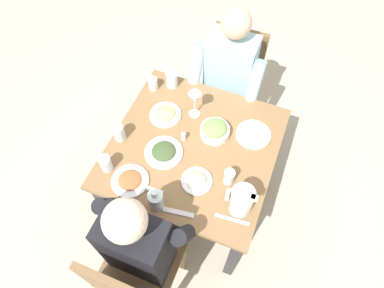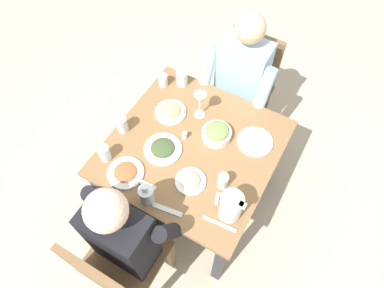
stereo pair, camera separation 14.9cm
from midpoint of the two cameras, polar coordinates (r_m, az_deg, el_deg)
name	(u,v)px [view 2 (the right image)]	position (r m, az deg, el deg)	size (l,w,h in m)	color
ground_plane	(193,194)	(2.64, 1.76, -8.49)	(8.00, 8.00, 0.00)	#B7AD99
dining_table	(193,155)	(2.11, 2.17, -2.01)	(0.96, 0.96, 0.70)	olive
chair_near	(245,84)	(2.62, 10.51, 9.77)	(0.40, 0.40, 0.90)	brown
chair_far	(116,267)	(1.98, -10.29, -19.75)	(0.40, 0.40, 0.90)	brown
diner_near	(235,89)	(2.37, 9.04, 9.00)	(0.48, 0.53, 1.19)	#9EC6E0
diner_far	(134,226)	(1.87, -7.30, -13.60)	(0.48, 0.53, 1.19)	black
water_pitcher	(231,206)	(1.77, 8.90, -10.39)	(0.16, 0.12, 0.19)	silver
salad_bowl	(217,133)	(2.03, 6.22, 1.74)	(0.18, 0.18, 0.09)	white
plate_beans	(191,181)	(1.90, 2.03, -6.26)	(0.17, 0.17, 0.04)	white
plate_rice_curry	(125,172)	(1.94, -8.89, -4.84)	(0.21, 0.21, 0.04)	white
plate_fries	(170,111)	(2.15, -1.63, 5.41)	(0.20, 0.20, 0.05)	white
plate_dolmas	(163,148)	(2.00, -2.78, -0.86)	(0.23, 0.23, 0.04)	white
plate_yoghurt	(255,141)	(2.07, 12.55, 0.35)	(0.21, 0.21, 0.04)	white
water_glass_far_left	(104,153)	(1.98, -12.36, -1.60)	(0.07, 0.07, 0.11)	silver
water_glass_near_left	(182,78)	(2.28, 0.22, 10.86)	(0.08, 0.08, 0.11)	silver
water_glass_center	(163,80)	(2.28, -2.99, 10.50)	(0.06, 0.06, 0.09)	silver
water_glass_by_pitcher	(223,181)	(1.87, 7.45, -6.30)	(0.06, 0.06, 0.10)	silver
water_glass_far_right	(122,124)	(2.07, -9.61, 3.14)	(0.07, 0.07, 0.11)	silver
wine_glass	(200,100)	(2.05, 3.44, 7.19)	(0.08, 0.08, 0.20)	silver
oil_carafe	(147,195)	(1.82, -5.22, -8.68)	(0.08, 0.08, 0.16)	silver
salt_shaker	(185,135)	(2.03, 0.86, 1.32)	(0.03, 0.03, 0.05)	white
fork_near	(142,183)	(1.91, -6.08, -6.57)	(0.17, 0.03, 0.01)	silver
knife_near	(220,224)	(1.83, 7.02, -13.27)	(0.18, 0.02, 0.01)	silver
fork_far	(167,210)	(1.84, -1.78, -11.08)	(0.17, 0.03, 0.01)	silver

